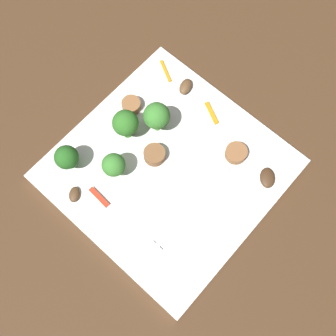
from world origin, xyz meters
name	(u,v)px	position (x,y,z in m)	size (l,w,h in m)	color
ground_plane	(168,171)	(0.00, 0.00, 0.00)	(1.40, 1.40, 0.00)	#422B19
plate	(168,170)	(0.00, 0.00, 0.01)	(0.29, 0.29, 0.01)	white
fork	(179,223)	(0.05, 0.06, 0.02)	(0.18, 0.02, 0.00)	silver
broccoli_floret_0	(67,158)	(0.09, -0.10, 0.04)	(0.03, 0.03, 0.05)	#296420
broccoli_floret_1	(157,116)	(-0.04, -0.05, 0.05)	(0.04, 0.04, 0.06)	#408630
broccoli_floret_2	(114,165)	(0.05, -0.05, 0.04)	(0.03, 0.03, 0.05)	#408630
broccoli_floret_3	(125,124)	(0.00, -0.08, 0.05)	(0.04, 0.04, 0.06)	#347525
sausage_slice_0	(236,153)	(-0.08, 0.06, 0.02)	(0.03, 0.03, 0.01)	brown
sausage_slice_1	(131,105)	(-0.04, -0.10, 0.02)	(0.03, 0.03, 0.02)	brown
sausage_slice_2	(154,156)	(0.00, -0.03, 0.02)	(0.03, 0.03, 0.02)	brown
mushroom_0	(74,194)	(0.12, -0.07, 0.02)	(0.02, 0.01, 0.01)	#4C331E
mushroom_1	(267,178)	(-0.08, 0.11, 0.02)	(0.03, 0.02, 0.01)	#422B19
mushroom_2	(186,87)	(-0.11, -0.07, 0.02)	(0.03, 0.02, 0.01)	brown
pepper_strip_0	(212,113)	(-0.11, -0.01, 0.02)	(0.04, 0.01, 0.00)	orange
pepper_strip_1	(166,71)	(-0.12, -0.11, 0.02)	(0.04, 0.00, 0.00)	orange
pepper_strip_2	(99,197)	(0.10, -0.04, 0.02)	(0.04, 0.01, 0.00)	red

